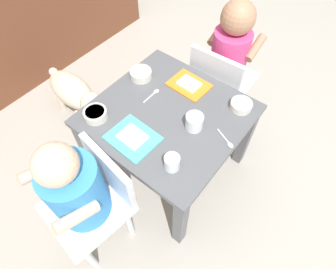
{
  "coord_description": "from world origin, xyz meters",
  "views": [
    {
      "loc": [
        -0.58,
        -0.46,
        1.3
      ],
      "look_at": [
        0.0,
        0.0,
        0.28
      ],
      "focal_mm": 30.03,
      "sensor_mm": 36.0,
      "label": 1
    }
  ],
  "objects": [
    {
      "name": "spoon_by_left_tray",
      "position": [
        0.04,
        0.12,
        0.43
      ],
      "size": [
        0.1,
        0.02,
        0.01
      ],
      "color": "silver",
      "rests_on": "dining_table"
    },
    {
      "name": "ground_plane",
      "position": [
        0.0,
        0.0,
        0.0
      ],
      "size": [
        7.0,
        7.0,
        0.0
      ],
      "primitive_type": "plane",
      "color": "#9E998E"
    },
    {
      "name": "dining_table",
      "position": [
        0.0,
        0.0,
        0.36
      ],
      "size": [
        0.59,
        0.6,
        0.42
      ],
      "color": "#515459",
      "rests_on": "ground"
    },
    {
      "name": "food_tray_left",
      "position": [
        -0.18,
        0.03,
        0.43
      ],
      "size": [
        0.16,
        0.19,
        0.02
      ],
      "color": "#4CC6BC",
      "rests_on": "dining_table"
    },
    {
      "name": "water_cup_right",
      "position": [
        0.01,
        -0.12,
        0.45
      ],
      "size": [
        0.07,
        0.07,
        0.06
      ],
      "color": "white",
      "rests_on": "dining_table"
    },
    {
      "name": "seated_child_left",
      "position": [
        -0.45,
        0.02,
        0.43
      ],
      "size": [
        0.32,
        0.32,
        0.69
      ],
      "color": "silver",
      "rests_on": "ground"
    },
    {
      "name": "water_cup_left",
      "position": [
        -0.19,
        -0.17,
        0.45
      ],
      "size": [
        0.06,
        0.06,
        0.06
      ],
      "color": "white",
      "rests_on": "dining_table"
    },
    {
      "name": "seated_child_right",
      "position": [
        0.46,
        -0.01,
        0.44
      ],
      "size": [
        0.29,
        0.29,
        0.7
      ],
      "color": "silver",
      "rests_on": "ground"
    },
    {
      "name": "spoon_by_right_tray",
      "position": [
        0.03,
        -0.26,
        0.43
      ],
      "size": [
        0.05,
        0.1,
        0.01
      ],
      "color": "silver",
      "rests_on": "dining_table"
    },
    {
      "name": "cereal_bowl_right_side",
      "position": [
        0.09,
        0.23,
        0.44
      ],
      "size": [
        0.1,
        0.1,
        0.04
      ],
      "color": "silver",
      "rests_on": "dining_table"
    },
    {
      "name": "food_tray_right",
      "position": [
        0.18,
        0.03,
        0.43
      ],
      "size": [
        0.14,
        0.18,
        0.02
      ],
      "color": "orange",
      "rests_on": "dining_table"
    },
    {
      "name": "cereal_bowl_left_side",
      "position": [
        -0.2,
        0.21,
        0.44
      ],
      "size": [
        0.09,
        0.09,
        0.04
      ],
      "color": "silver",
      "rests_on": "dining_table"
    },
    {
      "name": "veggie_bowl_near",
      "position": [
        0.21,
        -0.22,
        0.44
      ],
      "size": [
        0.09,
        0.09,
        0.03
      ],
      "color": "silver",
      "rests_on": "dining_table"
    },
    {
      "name": "dog",
      "position": [
        -0.04,
        0.63,
        0.18
      ],
      "size": [
        0.2,
        0.45,
        0.28
      ],
      "color": "beige",
      "rests_on": "ground"
    }
  ]
}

